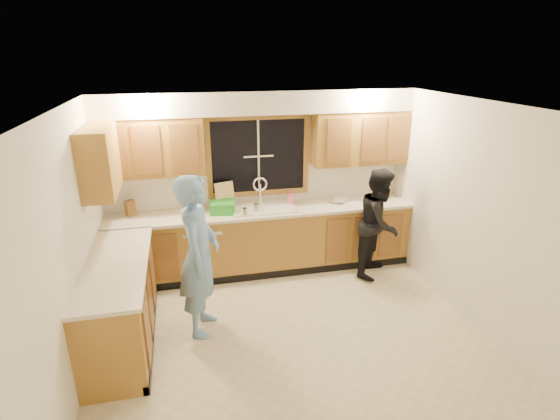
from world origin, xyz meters
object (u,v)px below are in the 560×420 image
(sink, at_px, (263,213))
(soap_bottle, at_px, (290,197))
(stove, at_px, (114,334))
(knife_block, at_px, (130,208))
(man, at_px, (199,256))
(woman, at_px, (379,223))
(dish_crate, at_px, (223,207))
(dishwasher, at_px, (203,249))
(bowl, at_px, (338,201))

(sink, height_order, soap_bottle, sink)
(sink, xyz_separation_m, stove, (-1.80, -1.82, -0.41))
(sink, height_order, knife_block, sink)
(man, distance_m, knife_block, 1.63)
(sink, bearing_deg, woman, -16.95)
(man, bearing_deg, dish_crate, -4.35)
(sink, relative_size, soap_bottle, 4.35)
(man, bearing_deg, soap_bottle, -31.55)
(dishwasher, xyz_separation_m, stove, (-0.95, -1.81, 0.04))
(dishwasher, height_order, man, man)
(soap_bottle, bearing_deg, dish_crate, -172.47)
(man, relative_size, soap_bottle, 9.16)
(man, height_order, woman, man)
(woman, bearing_deg, dish_crate, 118.07)
(dishwasher, relative_size, bowl, 3.84)
(woman, bearing_deg, bowl, 81.45)
(sink, distance_m, dishwasher, 0.96)
(stove, bearing_deg, sink, 45.39)
(woman, distance_m, soap_bottle, 1.29)
(stove, relative_size, dish_crate, 2.79)
(sink, bearing_deg, knife_block, 175.13)
(man, bearing_deg, stove, 136.58)
(dish_crate, relative_size, bowl, 1.51)
(sink, relative_size, knife_block, 4.14)
(dishwasher, xyz_separation_m, dish_crate, (0.30, 0.01, 0.59))
(stove, bearing_deg, woman, 22.16)
(sink, distance_m, knife_block, 1.77)
(stove, distance_m, woman, 3.61)
(dishwasher, xyz_separation_m, bowl, (1.96, 0.04, 0.54))
(sink, relative_size, stove, 0.96)
(sink, height_order, stove, sink)
(dish_crate, height_order, bowl, dish_crate)
(woman, distance_m, bowl, 0.68)
(woman, xyz_separation_m, knife_block, (-3.29, 0.62, 0.26))
(sink, height_order, woman, woman)
(dishwasher, height_order, stove, stove)
(dish_crate, bearing_deg, bowl, 1.04)
(woman, bearing_deg, stove, 152.82)
(woman, bearing_deg, knife_block, 120.03)
(man, bearing_deg, knife_block, 43.03)
(soap_bottle, height_order, bowl, soap_bottle)
(stove, height_order, knife_block, knife_block)
(soap_bottle, bearing_deg, stove, -138.66)
(man, bearing_deg, sink, -23.89)
(dishwasher, distance_m, stove, 2.04)
(sink, bearing_deg, soap_bottle, 16.79)
(soap_bottle, bearing_deg, man, -134.55)
(woman, bearing_deg, man, 148.31)
(woman, height_order, soap_bottle, woman)
(sink, height_order, bowl, sink)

